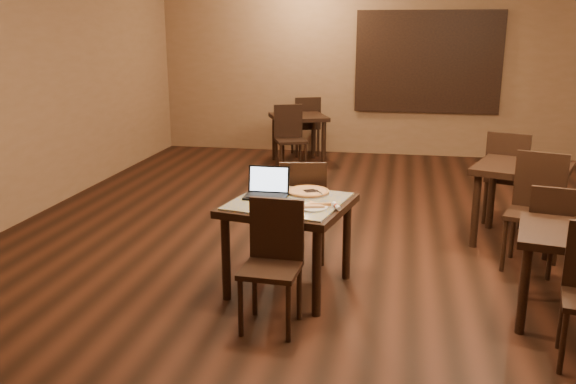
% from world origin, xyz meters
% --- Properties ---
extents(ground, '(10.00, 10.00, 0.00)m').
position_xyz_m(ground, '(0.00, 0.00, 0.00)').
color(ground, black).
rests_on(ground, ground).
extents(wall_back, '(8.00, 0.02, 3.00)m').
position_xyz_m(wall_back, '(0.00, 5.00, 1.50)').
color(wall_back, '#896245').
rests_on(wall_back, ground).
extents(mural, '(2.34, 0.05, 1.64)m').
position_xyz_m(mural, '(0.50, 4.96, 1.55)').
color(mural, '#245484').
rests_on(mural, wall_back).
extents(tiled_table, '(1.09, 1.09, 0.76)m').
position_xyz_m(tiled_table, '(-0.73, -0.77, 0.66)').
color(tiled_table, black).
rests_on(tiled_table, ground).
extents(chair_main_near, '(0.42, 0.42, 0.93)m').
position_xyz_m(chair_main_near, '(-0.72, -1.39, 0.52)').
color(chair_main_near, black).
rests_on(chair_main_near, ground).
extents(chair_main_far, '(0.48, 0.48, 0.96)m').
position_xyz_m(chair_main_far, '(-0.71, -0.15, 0.54)').
color(chair_main_far, black).
rests_on(chair_main_far, ground).
extents(laptop, '(0.35, 0.27, 0.24)m').
position_xyz_m(laptop, '(-0.93, -0.66, 0.82)').
color(laptop, black).
rests_on(laptop, tiled_table).
extents(plate, '(0.23, 0.23, 0.01)m').
position_xyz_m(plate, '(-0.51, -0.95, 0.77)').
color(plate, white).
rests_on(plate, tiled_table).
extents(pizza_slice, '(0.25, 0.25, 0.02)m').
position_xyz_m(pizza_slice, '(-0.51, -0.95, 0.79)').
color(pizza_slice, beige).
rests_on(pizza_slice, plate).
extents(pizza_pan, '(0.36, 0.36, 0.01)m').
position_xyz_m(pizza_pan, '(-0.61, -0.53, 0.77)').
color(pizza_pan, silver).
rests_on(pizza_pan, tiled_table).
extents(pizza_whole, '(0.35, 0.35, 0.02)m').
position_xyz_m(pizza_whole, '(-0.61, -0.53, 0.78)').
color(pizza_whole, beige).
rests_on(pizza_whole, pizza_pan).
extents(spatula, '(0.20, 0.26, 0.01)m').
position_xyz_m(spatula, '(-0.59, -0.55, 0.79)').
color(spatula, silver).
rests_on(spatula, pizza_whole).
extents(napkin_roll, '(0.09, 0.15, 0.04)m').
position_xyz_m(napkin_roll, '(-0.33, -0.91, 0.78)').
color(napkin_roll, white).
rests_on(napkin_roll, tiled_table).
extents(other_table_a, '(1.09, 1.09, 0.80)m').
position_xyz_m(other_table_a, '(1.32, 0.75, 0.66)').
color(other_table_a, black).
rests_on(other_table_a, ground).
extents(other_table_a_chair_near, '(0.57, 0.57, 1.03)m').
position_xyz_m(other_table_a_chair_near, '(1.35, 0.15, 0.58)').
color(other_table_a_chair_near, black).
rests_on(other_table_a_chair_near, ground).
extents(other_table_a_chair_far, '(0.57, 0.57, 1.03)m').
position_xyz_m(other_table_a_chair_far, '(1.29, 1.36, 0.58)').
color(other_table_a_chair_far, black).
rests_on(other_table_a_chair_far, ground).
extents(other_table_b, '(1.07, 1.07, 0.77)m').
position_xyz_m(other_table_b, '(-1.47, 4.00, 0.64)').
color(other_table_b, black).
rests_on(other_table_b, ground).
extents(other_table_b_chair_near, '(0.56, 0.56, 0.99)m').
position_xyz_m(other_table_b_chair_near, '(-1.50, 3.42, 0.56)').
color(other_table_b_chair_near, black).
rests_on(other_table_b_chair_near, ground).
extents(other_table_b_chair_far, '(0.56, 0.56, 0.99)m').
position_xyz_m(other_table_b_chair_far, '(-1.44, 4.58, 0.56)').
color(other_table_b_chair_far, black).
rests_on(other_table_b_chair_far, ground).
extents(other_table_c, '(0.89, 0.89, 0.71)m').
position_xyz_m(other_table_c, '(1.39, -0.98, 0.59)').
color(other_table_c, black).
rests_on(other_table_c, ground).
extents(other_table_c_chair_far, '(0.46, 0.46, 0.91)m').
position_xyz_m(other_table_c_chair_far, '(1.37, -0.45, 0.51)').
color(other_table_c_chair_far, black).
rests_on(other_table_c_chair_far, ground).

